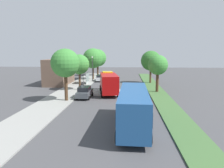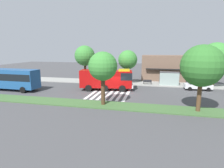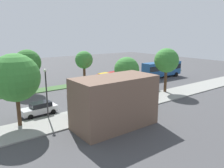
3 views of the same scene
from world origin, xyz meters
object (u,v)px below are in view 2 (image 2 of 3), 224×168
Objects in this scene: parked_car_mid at (198,85)px; transit_bus at (9,78)px; sidewalk_tree_west at (128,60)px; bench_near_shelter at (147,82)px; fire_truck at (108,79)px; sidewalk_tree_center at (216,57)px; bus_stop_shelter at (169,76)px; sidewalk_tree_far_west at (85,56)px; median_tree_west at (202,66)px; parked_car_west at (93,80)px; street_lamp at (194,68)px; median_tree_far_west at (103,67)px.

transit_bus reaches higher than parked_car_mid.
bench_near_shelter is at bearing 5.89° from sidewalk_tree_west.
sidewalk_tree_center is at bearing 8.17° from fire_truck.
parked_car_mid is at bearing -165.52° from transit_bus.
sidewalk_tree_far_west is (-16.61, -0.39, 3.60)m from bus_stop_shelter.
transit_bus is at bearing 170.68° from median_tree_west.
parked_car_west is at bearing -165.71° from bench_near_shelter.
parked_car_mid is 13.12m from sidewalk_tree_west.
sidewalk_tree_far_west reaches higher than parked_car_west.
sidewalk_tree_west is at bearing 0.00° from sidewalk_tree_far_west.
sidewalk_tree_center is at bearing -2.97° from bus_stop_shelter.
street_lamp reaches higher than parked_car_west.
sidewalk_tree_far_west is at bearing 142.89° from median_tree_west.
parked_car_west is at bearing -169.68° from bus_stop_shelter.
street_lamp is 12.01m from sidewalk_tree_west.
median_tree_far_west is at bearing -108.64° from bench_near_shelter.
sidewalk_tree_center is (3.36, 0.40, 1.81)m from street_lamp.
parked_car_mid is 8.84m from bench_near_shelter.
median_tree_west is (5.98, -14.47, 4.52)m from bench_near_shelter.
street_lamp is at bearing 98.35° from parked_car_mid.
median_tree_west is at bearing -43.64° from fire_truck.
sidewalk_tree_center is (11.44, -0.40, 4.85)m from bench_near_shelter.
sidewalk_tree_west is (18.69, 9.39, 2.70)m from transit_bus.
bench_near_shelter is (-8.44, 2.60, -0.24)m from parked_car_mid.
bus_stop_shelter reaches higher than bench_near_shelter.
transit_bus is at bearing -149.47° from parked_car_west.
transit_bus is 14.09m from sidewalk_tree_far_west.
bench_near_shelter is at bearing 112.46° from median_tree_west.
sidewalk_tree_west is (6.34, 2.20, 3.88)m from parked_car_west.
sidewalk_tree_center reaches higher than parked_car_mid.
street_lamp reaches higher than bench_near_shelter.
street_lamp is at bearing 5.95° from parked_car_west.
fire_truck is 1.23× the size of sidewalk_tree_far_west.
bench_near_shelter is at bearing 174.36° from street_lamp.
parked_car_mid is at bearing -143.70° from sidewalk_tree_center.
street_lamp is at bearing -5.64° from bench_near_shelter.
bus_stop_shelter is (-4.44, 2.59, 1.05)m from parked_car_mid.
parked_car_west is at bearing 114.15° from median_tree_far_west.
sidewalk_tree_far_west is 1.03× the size of median_tree_west.
median_tree_far_west is at bearing 166.60° from transit_bus.
sidewalk_tree_center is at bearing 6.13° from parked_car_west.
parked_car_mid is 0.43× the size of transit_bus.
sidewalk_tree_center reaches higher than transit_bus.
sidewalk_tree_far_west reaches higher than parked_car_mid.
bus_stop_shelter is 4.51m from street_lamp.
median_tree_west is at bearing 172.11° from transit_bus.
bus_stop_shelter is at bearing -0.18° from bench_near_shelter.
median_tree_far_west reaches higher than parked_car_west.
bench_near_shelter is 0.20× the size of sidewalk_tree_center.
sidewalk_tree_far_west is (-6.22, 5.60, 3.52)m from fire_truck.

